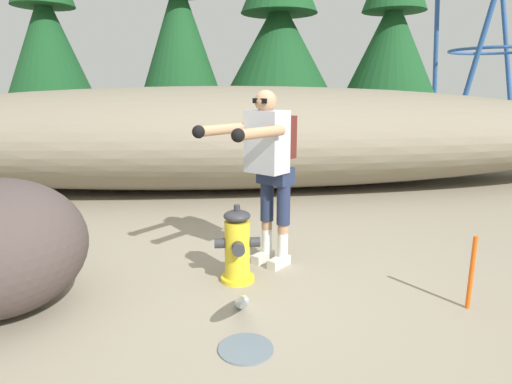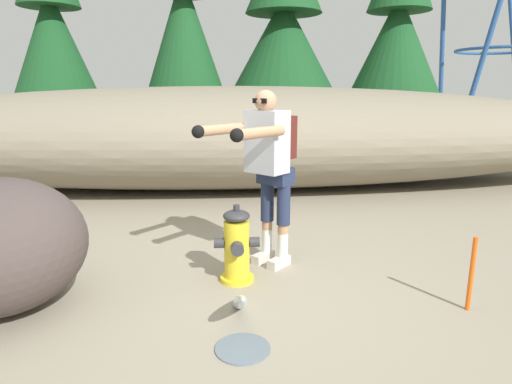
% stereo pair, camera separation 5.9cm
% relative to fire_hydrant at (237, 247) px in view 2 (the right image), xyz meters
% --- Properties ---
extents(ground_plane, '(56.00, 56.00, 0.04)m').
position_rel_fire_hydrant_xyz_m(ground_plane, '(0.07, -0.12, -0.34)').
color(ground_plane, gray).
extents(dirt_embankment, '(14.56, 3.20, 1.74)m').
position_rel_fire_hydrant_xyz_m(dirt_embankment, '(0.07, 3.98, 0.55)').
color(dirt_embankment, gray).
rests_on(dirt_embankment, ground_plane).
extents(fire_hydrant, '(0.41, 0.36, 0.71)m').
position_rel_fire_hydrant_xyz_m(fire_hydrant, '(0.00, 0.00, 0.00)').
color(fire_hydrant, yellow).
rests_on(fire_hydrant, ground_plane).
extents(hydrant_water_jet, '(0.37, 1.13, 0.60)m').
position_rel_fire_hydrant_xyz_m(hydrant_water_jet, '(-0.00, -0.68, -0.23)').
color(hydrant_water_jet, silver).
rests_on(hydrant_water_jet, ground_plane).
extents(utility_worker, '(0.96, 0.96, 1.69)m').
position_rel_fire_hydrant_xyz_m(utility_worker, '(0.31, 0.32, 0.75)').
color(utility_worker, beige).
rests_on(utility_worker, ground_plane).
extents(pine_tree_far_left, '(2.31, 2.31, 6.14)m').
position_rel_fire_hydrant_xyz_m(pine_tree_far_left, '(-4.33, 8.22, 2.91)').
color(pine_tree_far_left, '#47331E').
rests_on(pine_tree_far_left, ground_plane).
extents(pine_tree_left, '(2.10, 2.10, 6.35)m').
position_rel_fire_hydrant_xyz_m(pine_tree_left, '(-0.97, 7.18, 3.02)').
color(pine_tree_left, '#47331E').
rests_on(pine_tree_left, ground_plane).
extents(pine_tree_center, '(3.00, 3.00, 5.74)m').
position_rel_fire_hydrant_xyz_m(pine_tree_center, '(1.48, 8.01, 2.84)').
color(pine_tree_center, '#47331E').
rests_on(pine_tree_center, ground_plane).
extents(pine_tree_right, '(2.37, 2.37, 5.65)m').
position_rel_fire_hydrant_xyz_m(pine_tree_right, '(4.19, 7.29, 2.83)').
color(pine_tree_right, '#47331E').
rests_on(pine_tree_right, ground_plane).
extents(survey_stake, '(0.04, 0.04, 0.60)m').
position_rel_fire_hydrant_xyz_m(survey_stake, '(1.79, -0.67, -0.02)').
color(survey_stake, '#E55914').
rests_on(survey_stake, ground_plane).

